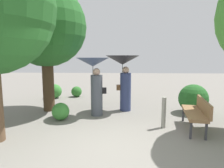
% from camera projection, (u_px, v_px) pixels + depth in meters
% --- Properties ---
extents(ground_plane, '(40.00, 40.00, 0.00)m').
position_uv_depth(ground_plane, '(105.00, 148.00, 4.22)').
color(ground_plane, slate).
extents(person_left, '(1.09, 1.09, 1.92)m').
position_uv_depth(person_left, '(94.00, 75.00, 6.43)').
color(person_left, '#474C56').
rests_on(person_left, ground).
extents(person_right, '(1.20, 1.20, 2.00)m').
position_uv_depth(person_right, '(123.00, 70.00, 7.01)').
color(person_right, navy).
rests_on(person_right, ground).
extents(park_bench, '(0.73, 1.56, 0.83)m').
position_uv_depth(park_bench, '(197.00, 111.00, 5.22)').
color(park_bench, '#38383D').
rests_on(park_bench, ground).
extents(tree_mid_left, '(2.82, 2.82, 4.94)m').
position_uv_depth(tree_mid_left, '(45.00, 19.00, 6.78)').
color(tree_mid_left, '#42301E').
rests_on(tree_mid_left, ground).
extents(bush_path_left, '(0.67, 0.67, 0.67)m').
position_uv_depth(bush_path_left, '(55.00, 91.00, 9.32)').
color(bush_path_left, '#387F33').
rests_on(bush_path_left, ground).
extents(bush_path_right, '(0.54, 0.54, 0.54)m').
position_uv_depth(bush_path_right, '(61.00, 111.00, 6.09)').
color(bush_path_right, '#387F33').
rests_on(bush_path_right, ground).
extents(bush_behind_bench, '(0.51, 0.51, 0.51)m').
position_uv_depth(bush_behind_bench, '(77.00, 92.00, 9.65)').
color(bush_behind_bench, '#2D6B28').
rests_on(bush_behind_bench, ground).
extents(bush_far_side, '(1.01, 1.01, 1.01)m').
position_uv_depth(bush_far_side, '(193.00, 99.00, 6.84)').
color(bush_far_side, '#235B23').
rests_on(bush_far_side, ground).
extents(path_marker_post, '(0.12, 0.12, 0.86)m').
position_uv_depth(path_marker_post, '(164.00, 113.00, 5.39)').
color(path_marker_post, gray).
rests_on(path_marker_post, ground).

